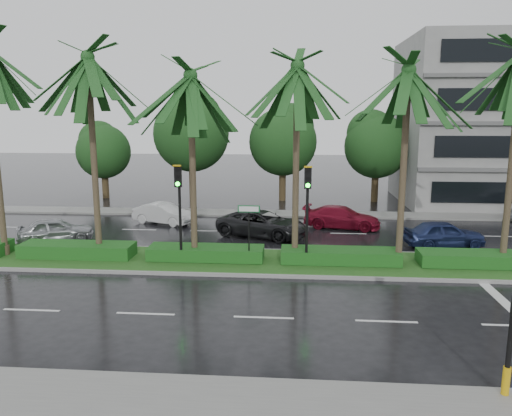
# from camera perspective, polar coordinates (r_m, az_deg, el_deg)

# --- Properties ---
(ground) EXTENTS (120.00, 120.00, 0.00)m
(ground) POSITION_cam_1_polar(r_m,az_deg,el_deg) (21.58, 1.74, -7.17)
(ground) COLOR black
(ground) RESTS_ON ground
(near_sidewalk) EXTENTS (40.00, 2.40, 0.12)m
(near_sidewalk) POSITION_cam_1_polar(r_m,az_deg,el_deg) (12.28, -0.78, -21.77)
(near_sidewalk) COLOR slate
(near_sidewalk) RESTS_ON ground
(far_sidewalk) EXTENTS (40.00, 2.00, 0.12)m
(far_sidewalk) POSITION_cam_1_polar(r_m,az_deg,el_deg) (33.18, 2.76, -0.65)
(far_sidewalk) COLOR slate
(far_sidewalk) RESTS_ON ground
(median) EXTENTS (36.00, 4.00, 0.15)m
(median) POSITION_cam_1_polar(r_m,az_deg,el_deg) (22.51, 1.87, -6.19)
(median) COLOR gray
(median) RESTS_ON ground
(hedge) EXTENTS (35.20, 1.40, 0.60)m
(hedge) POSITION_cam_1_polar(r_m,az_deg,el_deg) (22.40, 1.87, -5.28)
(hedge) COLOR #144718
(hedge) RESTS_ON median
(lane_markings) EXTENTS (34.00, 13.06, 0.01)m
(lane_markings) POSITION_cam_1_polar(r_m,az_deg,el_deg) (21.25, 9.96, -7.61)
(lane_markings) COLOR silver
(lane_markings) RESTS_ON ground
(palm_row) EXTENTS (26.30, 4.20, 10.09)m
(palm_row) POSITION_cam_1_polar(r_m,az_deg,el_deg) (21.67, -1.42, 14.63)
(palm_row) COLOR #403125
(palm_row) RESTS_ON median
(signal_median_left) EXTENTS (0.34, 0.42, 4.36)m
(signal_median_left) POSITION_cam_1_polar(r_m,az_deg,el_deg) (21.69, -8.79, 0.97)
(signal_median_left) COLOR black
(signal_median_left) RESTS_ON median
(signal_median_right) EXTENTS (0.34, 0.42, 4.36)m
(signal_median_right) POSITION_cam_1_polar(r_m,az_deg,el_deg) (21.12, 5.89, 0.77)
(signal_median_right) COLOR black
(signal_median_right) RESTS_ON median
(street_sign) EXTENTS (0.95, 0.09, 2.60)m
(street_sign) POSITION_cam_1_polar(r_m,az_deg,el_deg) (21.55, -0.82, -1.33)
(street_sign) COLOR black
(street_sign) RESTS_ON median
(bg_trees) EXTENTS (32.82, 5.78, 8.35)m
(bg_trees) POSITION_cam_1_polar(r_m,az_deg,el_deg) (38.13, 4.55, 8.12)
(bg_trees) COLOR #3B301A
(bg_trees) RESTS_ON ground
(car_silver) EXTENTS (2.94, 4.03, 1.28)m
(car_silver) POSITION_cam_1_polar(r_m,az_deg,el_deg) (28.14, -21.92, -2.33)
(car_silver) COLOR #9B9EA2
(car_silver) RESTS_ON ground
(car_white) EXTENTS (2.55, 4.03, 1.25)m
(car_white) POSITION_cam_1_polar(r_m,az_deg,el_deg) (30.88, -10.52, -0.62)
(car_white) COLOR silver
(car_white) RESTS_ON ground
(car_darkgrey) EXTENTS (3.97, 5.50, 1.39)m
(car_darkgrey) POSITION_cam_1_polar(r_m,az_deg,el_deg) (27.25, 0.76, -1.82)
(car_darkgrey) COLOR black
(car_darkgrey) RESTS_ON ground
(car_red) EXTENTS (2.67, 4.72, 1.29)m
(car_red) POSITION_cam_1_polar(r_m,az_deg,el_deg) (29.61, 9.78, -1.05)
(car_red) COLOR maroon
(car_red) RESTS_ON ground
(car_blue) EXTENTS (2.11, 4.10, 1.34)m
(car_blue) POSITION_cam_1_polar(r_m,az_deg,el_deg) (26.86, 20.70, -2.78)
(car_blue) COLOR navy
(car_blue) RESTS_ON ground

